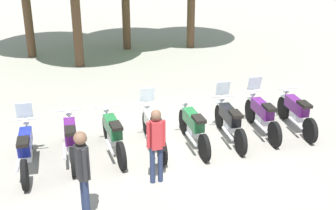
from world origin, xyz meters
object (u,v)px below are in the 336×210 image
object	(u,v)px
motorcycle_0	(26,148)
person_0	(83,169)
motorcycle_2	(113,134)
person_1	(156,141)
motorcycle_3	(153,128)
motorcycle_4	(193,126)
motorcycle_5	(229,121)
motorcycle_7	(296,112)
motorcycle_1	(71,138)
motorcycle_6	(262,114)

from	to	relation	value
motorcycle_0	person_0	bearing A→B (deg)	-152.11
motorcycle_2	person_1	bearing A→B (deg)	-160.31
motorcycle_3	motorcycle_4	xyz separation A→B (m)	(0.97, -0.11, -0.01)
motorcycle_5	motorcycle_4	bearing A→B (deg)	97.38
motorcycle_7	person_0	world-z (taller)	person_0
motorcycle_0	person_1	world-z (taller)	person_1
motorcycle_2	motorcycle_7	xyz separation A→B (m)	(4.88, 0.06, 0.00)
motorcycle_2	motorcycle_5	size ratio (longest dim) A/B	1.00
motorcycle_4	motorcycle_7	distance (m)	2.93
person_0	person_1	distance (m)	1.78
motorcycle_2	motorcycle_4	size ratio (longest dim) A/B	1.00
person_0	motorcycle_3	bearing A→B (deg)	-139.82
motorcycle_3	person_0	bearing A→B (deg)	142.73
motorcycle_4	motorcycle_2	bearing A→B (deg)	86.53
motorcycle_4	person_0	distance (m)	3.68
person_0	motorcycle_5	bearing A→B (deg)	-160.58
motorcycle_1	person_0	xyz separation A→B (m)	(0.11, -2.44, 0.53)
motorcycle_0	motorcycle_2	bearing A→B (deg)	-80.94
motorcycle_1	motorcycle_5	xyz separation A→B (m)	(3.90, -0.06, 0.01)
motorcycle_6	motorcycle_4	bearing A→B (deg)	100.39
motorcycle_0	motorcycle_3	distance (m)	2.94
motorcycle_1	motorcycle_2	xyz separation A→B (m)	(0.97, -0.01, 0.00)
motorcycle_5	motorcycle_7	xyz separation A→B (m)	(1.95, 0.11, -0.01)
motorcycle_0	motorcycle_5	xyz separation A→B (m)	(4.88, 0.22, 0.00)
motorcycle_2	person_0	distance (m)	2.63
motorcycle_0	motorcycle_6	xyz separation A→B (m)	(5.85, 0.38, 0.00)
person_1	motorcycle_0	bearing A→B (deg)	-118.04
person_0	motorcycle_2	bearing A→B (deg)	-122.21
motorcycle_1	motorcycle_0	bearing A→B (deg)	106.99
motorcycle_2	person_1	xyz separation A→B (m)	(0.68, -1.53, 0.45)
motorcycle_7	motorcycle_1	bearing A→B (deg)	95.71
motorcycle_3	person_1	world-z (taller)	person_1
motorcycle_0	person_0	size ratio (longest dim) A/B	1.25
motorcycle_0	person_0	xyz separation A→B (m)	(1.09, -2.17, 0.52)
motorcycle_1	person_0	world-z (taller)	person_0
motorcycle_3	motorcycle_7	bearing A→B (deg)	-89.28
motorcycle_3	motorcycle_2	bearing A→B (deg)	89.67
motorcycle_1	motorcycle_2	distance (m)	0.97
motorcycle_5	motorcycle_6	world-z (taller)	same
person_1	motorcycle_4	bearing A→B (deg)	135.72
motorcycle_0	motorcycle_2	size ratio (longest dim) A/B	1.00
motorcycle_4	motorcycle_5	distance (m)	0.98
motorcycle_4	person_0	xyz separation A→B (m)	(-2.81, -2.32, 0.53)
motorcycle_1	motorcycle_2	world-z (taller)	same
person_0	motorcycle_7	bearing A→B (deg)	-169.26
motorcycle_7	person_0	distance (m)	6.28
motorcycle_0	motorcycle_4	xyz separation A→B (m)	(3.90, 0.15, -0.01)
motorcycle_7	motorcycle_5	bearing A→B (deg)	98.48
motorcycle_2	motorcycle_7	size ratio (longest dim) A/B	1.00
motorcycle_2	motorcycle_6	world-z (taller)	motorcycle_6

